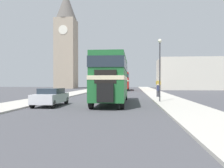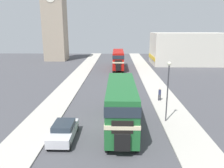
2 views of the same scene
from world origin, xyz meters
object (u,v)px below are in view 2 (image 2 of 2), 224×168
object	(u,v)px
bus_distant	(118,58)
street_lamp	(168,83)
double_decker_bus	(121,102)
church_tower	(54,7)
pedestrian_walking	(160,94)
car_parked_near	(63,131)

from	to	relation	value
bus_distant	street_lamp	bearing A→B (deg)	-81.10
double_decker_bus	church_tower	bearing A→B (deg)	112.09
bus_distant	pedestrian_walking	distance (m)	23.47
car_parked_near	street_lamp	size ratio (longest dim) A/B	0.70
double_decker_bus	street_lamp	distance (m)	4.80
street_lamp	double_decker_bus	bearing A→B (deg)	-164.41
bus_distant	pedestrian_walking	size ratio (longest dim) A/B	7.01
car_parked_near	double_decker_bus	bearing A→B (deg)	27.00
double_decker_bus	car_parked_near	xyz separation A→B (m)	(-4.77, -2.43, -1.73)
car_parked_near	church_tower	size ratio (longest dim) A/B	0.14
car_parked_near	pedestrian_walking	world-z (taller)	pedestrian_walking
street_lamp	church_tower	world-z (taller)	church_tower
pedestrian_walking	church_tower	size ratio (longest dim) A/B	0.06
pedestrian_walking	church_tower	bearing A→B (deg)	122.10
pedestrian_walking	bus_distant	bearing A→B (deg)	102.63
double_decker_bus	car_parked_near	bearing A→B (deg)	-153.00
car_parked_near	pedestrian_walking	size ratio (longest dim) A/B	2.57
bus_distant	car_parked_near	xyz separation A→B (m)	(-4.60, -32.83, -1.65)
bus_distant	church_tower	xyz separation A→B (m)	(-17.59, 13.35, 12.26)
pedestrian_walking	street_lamp	size ratio (longest dim) A/B	0.27
double_decker_bus	street_lamp	xyz separation A→B (m)	(4.40, 1.23, 1.48)
car_parked_near	bus_distant	bearing A→B (deg)	82.03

